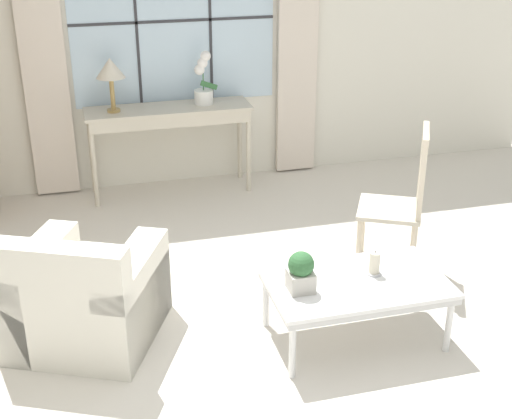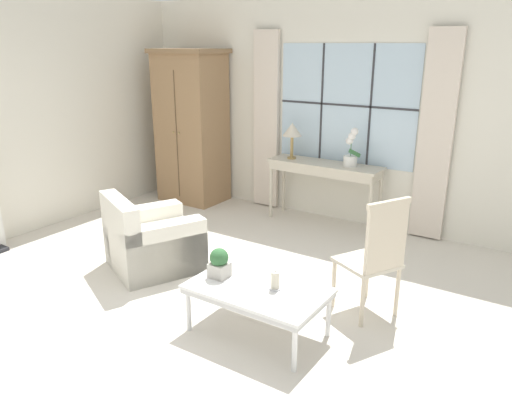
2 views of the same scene
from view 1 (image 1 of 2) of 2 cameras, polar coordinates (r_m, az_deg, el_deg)
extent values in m
plane|color=silver|center=(4.29, 0.79, -12.20)|extent=(14.00, 14.00, 0.00)
cube|color=silver|center=(6.51, -6.63, 14.02)|extent=(7.20, 0.06, 2.80)
cube|color=silver|center=(6.46, -6.62, 14.76)|extent=(1.80, 0.01, 1.45)
cube|color=#2D2D33|center=(6.42, -9.57, 14.53)|extent=(0.02, 0.02, 1.45)
cube|color=#2D2D33|center=(6.51, -3.70, 14.94)|extent=(0.02, 0.02, 1.45)
cube|color=#2D2D33|center=(6.46, -6.61, 14.76)|extent=(1.80, 0.02, 0.02)
cube|color=beige|center=(6.40, -16.64, 11.21)|extent=(0.38, 0.06, 2.37)
cube|color=beige|center=(6.73, 3.33, 12.77)|extent=(0.38, 0.06, 2.37)
cube|color=beige|center=(6.35, -7.05, 7.99)|extent=(1.45, 0.41, 0.03)
cube|color=beige|center=(6.37, -7.02, 7.43)|extent=(1.39, 0.40, 0.10)
cylinder|color=beige|center=(6.26, -12.84, 3.48)|extent=(0.04, 0.04, 0.77)
cylinder|color=beige|center=(6.44, -0.60, 4.69)|extent=(0.04, 0.04, 0.77)
cylinder|color=beige|center=(6.58, -13.00, 4.47)|extent=(0.04, 0.04, 0.77)
cylinder|color=beige|center=(6.75, -1.31, 5.61)|extent=(0.04, 0.04, 0.77)
cylinder|color=#9E7F47|center=(6.29, -11.31, 7.79)|extent=(0.11, 0.11, 0.02)
cylinder|color=#9E7F47|center=(6.25, -11.42, 9.09)|extent=(0.04, 0.04, 0.27)
cone|color=beige|center=(6.19, -11.59, 11.04)|extent=(0.25, 0.25, 0.17)
cylinder|color=white|center=(6.40, -4.20, 8.97)|extent=(0.17, 0.17, 0.13)
cylinder|color=#336638|center=(6.35, -4.27, 10.94)|extent=(0.01, 0.01, 0.33)
cube|color=#336638|center=(6.39, -3.79, 9.89)|extent=(0.16, 0.02, 0.09)
sphere|color=white|center=(6.35, -4.55, 11.08)|extent=(0.09, 0.09, 0.09)
sphere|color=white|center=(6.34, -4.31, 11.62)|extent=(0.09, 0.09, 0.09)
sphere|color=white|center=(6.33, -4.06, 12.15)|extent=(0.09, 0.09, 0.09)
cube|color=silver|center=(4.53, -13.27, -7.43)|extent=(1.08, 1.09, 0.43)
cube|color=silver|center=(4.07, -15.57, -5.09)|extent=(0.80, 0.49, 0.36)
cube|color=silver|center=(4.61, -16.84, -6.22)|extent=(0.53, 0.83, 0.57)
cube|color=silver|center=(4.39, -9.68, -7.12)|extent=(0.53, 0.83, 0.57)
cube|color=beige|center=(5.17, 10.63, 0.03)|extent=(0.59, 0.59, 0.03)
cube|color=beige|center=(5.06, 13.13, 2.80)|extent=(0.22, 0.38, 0.54)
cube|color=beige|center=(4.97, 13.45, 5.93)|extent=(0.23, 0.40, 0.05)
cylinder|color=beige|center=(5.11, 8.20, -3.06)|extent=(0.04, 0.04, 0.44)
cylinder|color=beige|center=(5.45, 8.55, -1.25)|extent=(0.04, 0.04, 0.44)
cylinder|color=beige|center=(5.10, 12.45, -3.44)|extent=(0.04, 0.04, 0.44)
cylinder|color=beige|center=(5.44, 12.53, -1.61)|extent=(0.04, 0.04, 0.44)
cube|color=silver|center=(4.33, 8.06, -5.79)|extent=(1.08, 0.65, 0.03)
cube|color=beige|center=(4.35, 8.04, -6.16)|extent=(1.05, 0.63, 0.04)
cylinder|color=silver|center=(4.08, 2.93, -11.08)|extent=(0.04, 0.04, 0.38)
cylinder|color=silver|center=(4.43, 15.18, -8.81)|extent=(0.04, 0.04, 0.38)
cylinder|color=silver|center=(4.51, 0.80, -7.20)|extent=(0.04, 0.04, 0.38)
cylinder|color=silver|center=(4.83, 12.05, -5.47)|extent=(0.04, 0.04, 0.38)
cube|color=#BCB7AD|center=(4.16, 3.59, -5.74)|extent=(0.15, 0.15, 0.12)
sphere|color=#336638|center=(4.11, 3.63, -4.40)|extent=(0.15, 0.15, 0.15)
cylinder|color=silver|center=(4.41, 9.41, -5.04)|extent=(0.09, 0.09, 0.01)
cylinder|color=beige|center=(4.37, 9.47, -4.21)|extent=(0.07, 0.07, 0.13)
cylinder|color=black|center=(4.34, 9.54, -3.36)|extent=(0.00, 0.00, 0.01)
camera|label=2|loc=(3.52, 66.63, 4.33)|focal=35.00mm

